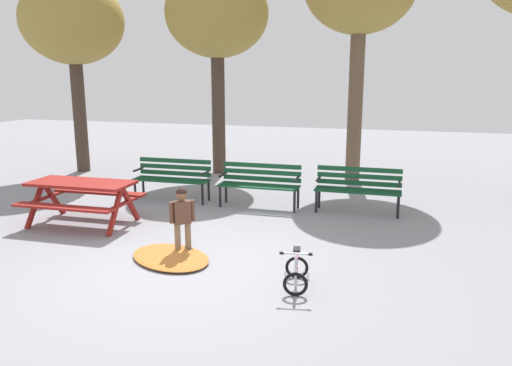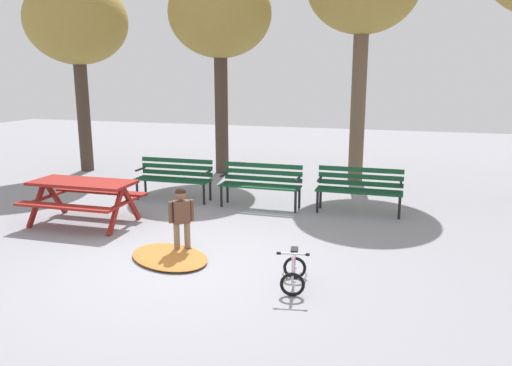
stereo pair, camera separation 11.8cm
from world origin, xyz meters
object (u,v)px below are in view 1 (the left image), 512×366
object	(u,v)px
park_bench_left	(260,181)
kids_bicycle	(296,272)
child_standing	(182,215)
park_bench_far_left	(173,176)
picnic_table	(82,191)
park_bench_right	(358,186)

from	to	relation	value
park_bench_left	kids_bicycle	world-z (taller)	park_bench_left
park_bench_left	child_standing	size ratio (longest dim) A/B	1.62
park_bench_far_left	park_bench_left	distance (m)	1.90
park_bench_far_left	picnic_table	bearing A→B (deg)	-110.56
park_bench_far_left	kids_bicycle	distance (m)	4.91
park_bench_far_left	child_standing	xyz separation A→B (m)	(1.51, -2.85, 0.07)
picnic_table	park_bench_left	size ratio (longest dim) A/B	1.14
park_bench_left	picnic_table	bearing A→B (deg)	-143.11
park_bench_left	park_bench_right	bearing A→B (deg)	3.79
park_bench_far_left	child_standing	world-z (taller)	child_standing
park_bench_left	child_standing	bearing A→B (deg)	-97.96
park_bench_far_left	child_standing	distance (m)	3.23
kids_bicycle	park_bench_right	bearing A→B (deg)	83.05
child_standing	kids_bicycle	world-z (taller)	child_standing
kids_bicycle	park_bench_left	bearing A→B (deg)	112.34
park_bench_far_left	park_bench_right	xyz separation A→B (m)	(3.80, 0.09, 0.00)
child_standing	park_bench_right	bearing A→B (deg)	52.08
park_bench_far_left	child_standing	size ratio (longest dim) A/B	1.62
park_bench_far_left	kids_bicycle	world-z (taller)	park_bench_far_left
park_bench_right	kids_bicycle	xyz separation A→B (m)	(-0.45, -3.66, -0.31)
park_bench_right	kids_bicycle	size ratio (longest dim) A/B	2.66
park_bench_left	kids_bicycle	size ratio (longest dim) A/B	2.66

